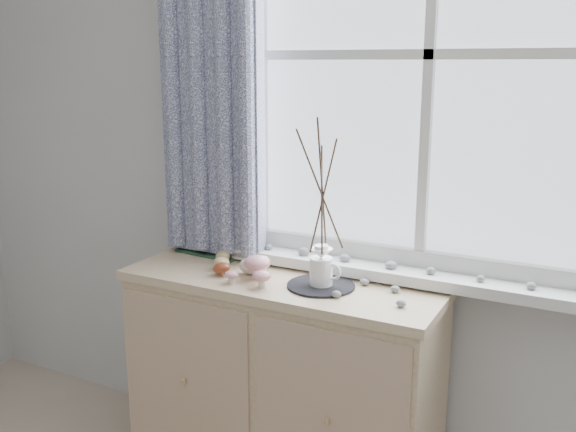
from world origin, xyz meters
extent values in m
cube|color=silver|center=(0.00, 2.00, 1.30)|extent=(4.00, 0.04, 2.60)
cube|color=silver|center=(0.30, 2.00, 1.65)|extent=(1.30, 0.01, 1.40)
cube|color=silver|center=(0.30, 1.92, 0.88)|extent=(1.45, 0.16, 0.04)
cube|color=#0B123C|center=(-0.52, 1.87, 1.68)|extent=(0.44, 0.06, 1.61)
cube|color=beige|center=(-0.15, 1.75, 0.41)|extent=(1.17, 0.43, 0.81)
cube|color=beige|center=(-0.15, 1.75, 0.83)|extent=(1.20, 0.45, 0.03)
cube|color=tan|center=(-0.44, 1.53, 0.41)|extent=(0.55, 0.01, 0.75)
cylinder|color=silver|center=(-0.22, 1.69, 0.88)|extent=(0.03, 0.03, 0.06)
ellipsoid|color=#9D0514|center=(-0.22, 1.69, 0.91)|extent=(0.10, 0.10, 0.05)
cylinder|color=silver|center=(-0.16, 1.62, 0.87)|extent=(0.03, 0.03, 0.04)
ellipsoid|color=#9D0514|center=(-0.16, 1.62, 0.89)|extent=(0.07, 0.07, 0.04)
cylinder|color=silver|center=(-0.28, 1.61, 0.87)|extent=(0.02, 0.02, 0.03)
ellipsoid|color=#9D0514|center=(-0.28, 1.61, 0.88)|extent=(0.05, 0.05, 0.03)
ellipsoid|color=tan|center=(-0.40, 1.73, 0.88)|extent=(0.06, 0.04, 0.07)
ellipsoid|color=tan|center=(-0.44, 1.80, 0.88)|extent=(0.06, 0.04, 0.07)
ellipsoid|color=maroon|center=(-0.36, 1.67, 0.88)|extent=(0.06, 0.04, 0.07)
cylinder|color=black|center=(0.02, 1.73, 0.85)|extent=(0.24, 0.24, 0.01)
cylinder|color=white|center=(0.02, 1.73, 0.91)|extent=(0.09, 0.09, 0.10)
cone|color=white|center=(0.02, 1.73, 0.97)|extent=(0.08, 0.08, 0.04)
cylinder|color=white|center=(0.02, 1.73, 0.99)|extent=(0.05, 0.05, 0.02)
torus|color=white|center=(0.06, 1.73, 0.91)|extent=(0.06, 0.02, 0.06)
ellipsoid|color=gray|center=(0.11, 1.65, 0.86)|extent=(0.03, 0.03, 0.02)
ellipsoid|color=gray|center=(0.15, 1.81, 0.86)|extent=(0.03, 0.03, 0.02)
ellipsoid|color=gray|center=(0.33, 1.67, 0.86)|extent=(0.03, 0.03, 0.02)
ellipsoid|color=gray|center=(0.03, 1.85, 0.86)|extent=(0.03, 0.03, 0.02)
ellipsoid|color=gray|center=(0.27, 1.79, 0.86)|extent=(0.03, 0.03, 0.02)
camera|label=1|loc=(0.91, -0.23, 1.62)|focal=40.00mm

